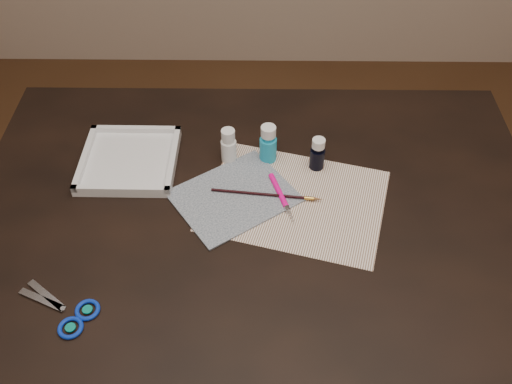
{
  "coord_description": "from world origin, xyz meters",
  "views": [
    {
      "loc": [
        0.01,
        -0.87,
        1.69
      ],
      "look_at": [
        0.0,
        0.0,
        0.8
      ],
      "focal_mm": 40.0,
      "sensor_mm": 36.0,
      "label": 1
    }
  ],
  "objects_px": {
    "paint_bottle_white": "(229,145)",
    "scissors": "(54,308)",
    "canvas": "(234,196)",
    "paint_bottle_navy": "(318,154)",
    "paper": "(295,200)",
    "paint_bottle_cyan": "(268,144)",
    "palette_tray": "(129,160)"
  },
  "relations": [
    {
      "from": "scissors",
      "to": "paper",
      "type": "bearing_deg",
      "value": -124.6
    },
    {
      "from": "paint_bottle_white",
      "to": "scissors",
      "type": "xyz_separation_m",
      "value": [
        -0.32,
        -0.43,
        -0.04
      ]
    },
    {
      "from": "palette_tray",
      "to": "paper",
      "type": "bearing_deg",
      "value": -16.57
    },
    {
      "from": "paper",
      "to": "paint_bottle_navy",
      "type": "height_order",
      "value": "paint_bottle_navy"
    },
    {
      "from": "paper",
      "to": "paint_bottle_navy",
      "type": "relative_size",
      "value": 4.62
    },
    {
      "from": "paint_bottle_navy",
      "to": "palette_tray",
      "type": "bearing_deg",
      "value": 179.26
    },
    {
      "from": "canvas",
      "to": "paint_bottle_cyan",
      "type": "bearing_deg",
      "value": 59.19
    },
    {
      "from": "paper",
      "to": "scissors",
      "type": "relative_size",
      "value": 2.11
    },
    {
      "from": "paper",
      "to": "paint_bottle_cyan",
      "type": "xyz_separation_m",
      "value": [
        -0.06,
        0.14,
        0.05
      ]
    },
    {
      "from": "canvas",
      "to": "paint_bottle_navy",
      "type": "xyz_separation_m",
      "value": [
        0.19,
        0.1,
        0.04
      ]
    },
    {
      "from": "canvas",
      "to": "paint_bottle_navy",
      "type": "relative_size",
      "value": 2.98
    },
    {
      "from": "paper",
      "to": "canvas",
      "type": "bearing_deg",
      "value": 176.58
    },
    {
      "from": "scissors",
      "to": "palette_tray",
      "type": "distance_m",
      "value": 0.42
    },
    {
      "from": "paint_bottle_cyan",
      "to": "paper",
      "type": "bearing_deg",
      "value": -66.11
    },
    {
      "from": "paint_bottle_white",
      "to": "scissors",
      "type": "height_order",
      "value": "paint_bottle_white"
    },
    {
      "from": "paint_bottle_cyan",
      "to": "paint_bottle_navy",
      "type": "height_order",
      "value": "paint_bottle_cyan"
    },
    {
      "from": "paint_bottle_cyan",
      "to": "palette_tray",
      "type": "xyz_separation_m",
      "value": [
        -0.33,
        -0.02,
        -0.04
      ]
    },
    {
      "from": "canvas",
      "to": "palette_tray",
      "type": "bearing_deg",
      "value": 156.91
    },
    {
      "from": "paint_bottle_white",
      "to": "scissors",
      "type": "relative_size",
      "value": 0.49
    },
    {
      "from": "paper",
      "to": "paint_bottle_white",
      "type": "xyz_separation_m",
      "value": [
        -0.16,
        0.14,
        0.04
      ]
    },
    {
      "from": "canvas",
      "to": "scissors",
      "type": "xyz_separation_m",
      "value": [
        -0.33,
        -0.3,
        0.0
      ]
    },
    {
      "from": "canvas",
      "to": "palette_tray",
      "type": "distance_m",
      "value": 0.28
    },
    {
      "from": "paper",
      "to": "paint_bottle_navy",
      "type": "bearing_deg",
      "value": 63.74
    },
    {
      "from": "paper",
      "to": "palette_tray",
      "type": "xyz_separation_m",
      "value": [
        -0.4,
        0.12,
        0.01
      ]
    },
    {
      "from": "paint_bottle_cyan",
      "to": "paint_bottle_navy",
      "type": "distance_m",
      "value": 0.12
    },
    {
      "from": "paper",
      "to": "scissors",
      "type": "distance_m",
      "value": 0.56
    },
    {
      "from": "paint_bottle_navy",
      "to": "canvas",
      "type": "bearing_deg",
      "value": -151.93
    },
    {
      "from": "canvas",
      "to": "paint_bottle_cyan",
      "type": "distance_m",
      "value": 0.16
    },
    {
      "from": "canvas",
      "to": "paint_bottle_white",
      "type": "bearing_deg",
      "value": 97.5
    },
    {
      "from": "canvas",
      "to": "paint_bottle_navy",
      "type": "bearing_deg",
      "value": 28.07
    },
    {
      "from": "canvas",
      "to": "paint_bottle_navy",
      "type": "height_order",
      "value": "paint_bottle_navy"
    },
    {
      "from": "paint_bottle_white",
      "to": "paint_bottle_cyan",
      "type": "bearing_deg",
      "value": 1.33
    }
  ]
}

